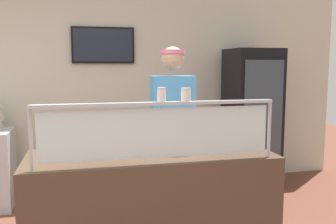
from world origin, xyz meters
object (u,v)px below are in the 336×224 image
pizza_tray (173,148)px  pizza_server (177,146)px  parmesan_shaker (162,96)px  pepper_flake_shaker (186,95)px  worker_figure (173,130)px  drink_fridge (251,118)px

pizza_tray → pizza_server: size_ratio=1.49×
pizza_tray → pizza_server: pizza_server is taller
pizza_tray → parmesan_shaker: bearing=-115.1°
pizza_server → pepper_flake_shaker: bearing=-93.6°
pizza_tray → pizza_server: (0.03, -0.02, 0.02)m
pepper_flake_shaker → worker_figure: bearing=81.2°
pizza_tray → pepper_flake_shaker: size_ratio=4.69×
drink_fridge → worker_figure: bearing=-138.7°
drink_fridge → pizza_server: bearing=-129.8°
pepper_flake_shaker → drink_fridge: (1.49, 2.08, -0.50)m
worker_figure → drink_fridge: bearing=41.3°
pepper_flake_shaker → pizza_server: bearing=85.6°
pizza_server → parmesan_shaker: size_ratio=2.97×
pepper_flake_shaker → worker_figure: 0.98m
pizza_server → pizza_tray: bearing=146.0°
pizza_server → drink_fridge: (1.47, 1.76, -0.09)m
worker_figure → pizza_tray: bearing=-104.5°
pizza_server → drink_fridge: 2.29m
pepper_flake_shaker → drink_fridge: 2.61m
pizza_tray → parmesan_shaker: 0.57m
worker_figure → drink_fridge: drink_fridge is taller
pizza_tray → parmesan_shaker: (-0.16, -0.34, 0.43)m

